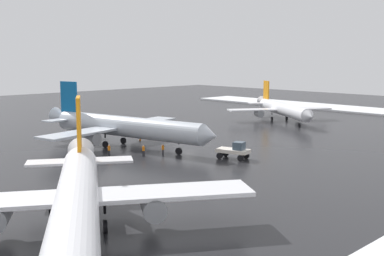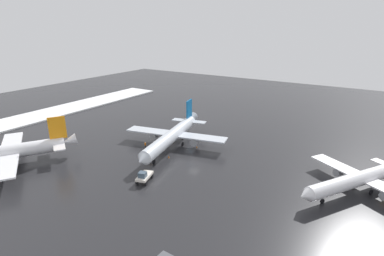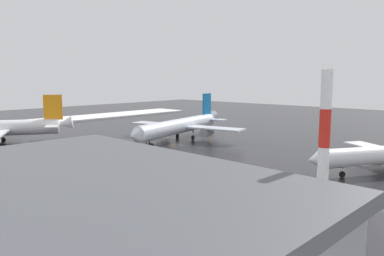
{
  "view_description": "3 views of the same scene",
  "coord_description": "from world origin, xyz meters",
  "views": [
    {
      "loc": [
        -53.94,
        -57.69,
        14.31
      ],
      "look_at": [
        1.25,
        0.28,
        2.43
      ],
      "focal_mm": 45.0,
      "sensor_mm": 36.0,
      "label": 1
    },
    {
      "loc": [
        34.34,
        -54.97,
        30.62
      ],
      "look_at": [
        -5.46,
        7.73,
        5.33
      ],
      "focal_mm": 28.0,
      "sensor_mm": 36.0,
      "label": 2
    },
    {
      "loc": [
        48.11,
        -54.72,
        14.03
      ],
      "look_at": [
        -7.39,
        6.05,
        2.91
      ],
      "focal_mm": 35.0,
      "sensor_mm": 36.0,
      "label": 3
    }
  ],
  "objects": [
    {
      "name": "ground_plane",
      "position": [
        0.0,
        0.0,
        0.0
      ],
      "size": [
        240.0,
        240.0,
        0.0
      ],
      "primitive_type": "plane",
      "color": "#232326"
    },
    {
      "name": "airplane_foreground_jet",
      "position": [
        -9.65,
        4.66,
        3.34
      ],
      "size": [
        28.3,
        33.8,
        10.11
      ],
      "rotation": [
        0.0,
        0.0,
        4.92
      ],
      "color": "silver",
      "rests_on": "ground_plane"
    },
    {
      "name": "traffic_cone_near_nose",
      "position": [
        -6.51,
        -1.31,
        0.28
      ],
      "size": [
        0.36,
        0.36,
        0.55
      ],
      "primitive_type": "cone",
      "color": "orange",
      "rests_on": "ground_plane"
    },
    {
      "name": "snow_bank_left",
      "position": [
        -67.0,
        0.0,
        0.22
      ],
      "size": [
        14.0,
        116.0,
        0.44
      ],
      "primitive_type": "cube",
      "color": "white",
      "rests_on": "ground_plane"
    },
    {
      "name": "airplane_parked_portside",
      "position": [
        33.97,
        5.42,
        2.83
      ],
      "size": [
        22.0,
        25.65,
        8.56
      ],
      "rotation": [
        0.0,
        0.0,
        4.15
      ],
      "color": "white",
      "rests_on": "ground_plane"
    },
    {
      "name": "pushback_tug",
      "position": [
        -3.67,
        -13.62,
        1.28
      ],
      "size": [
        3.47,
        5.05,
        2.5
      ],
      "rotation": [
        0.0,
        0.0,
        5.02
      ],
      "color": "silver",
      "rests_on": "ground_plane"
    },
    {
      "name": "traffic_cone_wingtip_side",
      "position": [
        -16.17,
        7.84,
        0.28
      ],
      "size": [
        0.36,
        0.36,
        0.55
      ],
      "primitive_type": "cone",
      "color": "orange",
      "rests_on": "ground_plane"
    },
    {
      "name": "ground_crew_near_tug",
      "position": [
        -9.42,
        -4.75,
        0.97
      ],
      "size": [
        0.36,
        0.36,
        1.71
      ],
      "rotation": [
        0.0,
        0.0,
        2.68
      ],
      "color": "black",
      "rests_on": "ground_plane"
    },
    {
      "name": "traffic_cone_mid_line",
      "position": [
        -3.98,
        7.82,
        0.28
      ],
      "size": [
        0.36,
        0.36,
        0.55
      ],
      "primitive_type": "cone",
      "color": "orange",
      "rests_on": "ground_plane"
    },
    {
      "name": "ground_crew_by_nose_gear",
      "position": [
        -11.96,
        -3.41,
        0.97
      ],
      "size": [
        0.36,
        0.36,
        1.71
      ],
      "rotation": [
        0.0,
        0.0,
        1.27
      ],
      "color": "black",
      "rests_on": "ground_plane"
    },
    {
      "name": "ground_crew_mid_apron",
      "position": [
        -15.37,
        0.31,
        0.97
      ],
      "size": [
        0.36,
        0.36,
        1.71
      ],
      "rotation": [
        0.0,
        0.0,
        2.86
      ],
      "color": "black",
      "rests_on": "ground_plane"
    }
  ]
}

